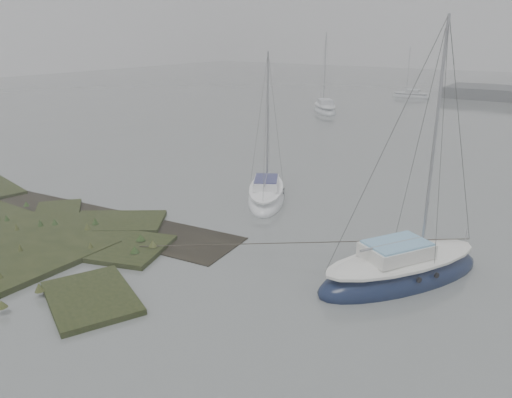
# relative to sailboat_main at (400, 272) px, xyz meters

# --- Properties ---
(ground) EXTENTS (160.00, 160.00, 0.00)m
(ground) POSITION_rel_sailboat_main_xyz_m (-8.21, 23.54, -0.29)
(ground) COLOR slate
(ground) RESTS_ON ground
(sailboat_main) EXTENTS (5.25, 6.85, 9.39)m
(sailboat_main) POSITION_rel_sailboat_main_xyz_m (0.00, 0.00, 0.00)
(sailboat_main) COLOR #101A35
(sailboat_main) RESTS_ON ground
(sailboat_white) EXTENTS (4.34, 5.74, 7.86)m
(sailboat_white) POSITION_rel_sailboat_main_xyz_m (-8.57, 4.64, -0.05)
(sailboat_white) COLOR white
(sailboat_white) RESTS_ON ground
(sailboat_far_a) EXTENTS (5.40, 6.17, 8.77)m
(sailboat_far_a) POSITION_rel_sailboat_main_xyz_m (-19.39, 32.70, -0.02)
(sailboat_far_a) COLOR silver
(sailboat_far_a) RESTS_ON ground
(sailboat_far_c) EXTENTS (4.94, 1.78, 6.89)m
(sailboat_far_c) POSITION_rel_sailboat_main_xyz_m (-15.62, 49.87, -0.08)
(sailboat_far_c) COLOR #A7AAB1
(sailboat_far_c) RESTS_ON ground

